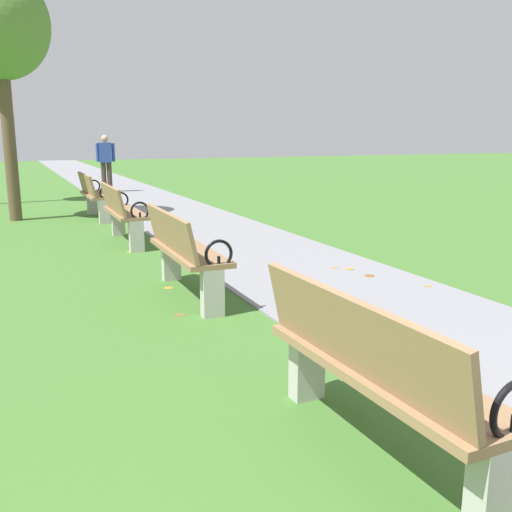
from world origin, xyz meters
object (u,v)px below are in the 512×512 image
park_bench_2 (373,370)px  park_bench_3 (184,251)px  pedestrian_walking (106,160)px  park_bench_4 (122,212)px  park_bench_5 (94,195)px

park_bench_2 → park_bench_3: size_ratio=1.00×
pedestrian_walking → park_bench_3: bearing=-95.6°
park_bench_2 → park_bench_3: 3.30m
park_bench_2 → park_bench_3: (-0.00, 3.30, 0.00)m
park_bench_4 → park_bench_3: bearing=-90.0°
park_bench_5 → park_bench_3: bearing=-90.0°
park_bench_3 → pedestrian_walking: 11.40m
park_bench_2 → park_bench_5: same height
park_bench_4 → pedestrian_walking: pedestrian_walking is taller
pedestrian_walking → park_bench_2: bearing=-94.3°
park_bench_2 → pedestrian_walking: pedestrian_walking is taller
pedestrian_walking → park_bench_5: bearing=-102.0°
park_bench_4 → pedestrian_walking: 8.17m
park_bench_3 → park_bench_4: same height
park_bench_2 → park_bench_4: same height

